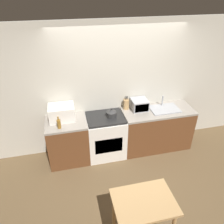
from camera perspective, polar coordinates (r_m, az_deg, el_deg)
ground_plane at (r=4.25m, az=5.29°, el=-16.49°), size 16.00×16.00×0.00m
wall_back at (r=4.34m, az=1.64°, el=6.12°), size 10.00×0.06×2.60m
counter_left_run at (r=4.38m, az=-11.38°, el=-7.40°), size 0.76×0.62×0.90m
counter_right_run at (r=4.72m, az=11.39°, el=-4.23°), size 1.43×0.62×0.90m
stove_range at (r=4.43m, az=-1.67°, el=-6.21°), size 0.74×0.62×0.90m
kettle at (r=4.13m, az=-0.14°, el=-0.31°), size 0.19×0.19×0.18m
microwave at (r=4.14m, az=-13.01°, el=-0.18°), size 0.47×0.36×0.28m
bottle at (r=3.92m, az=-13.70°, el=-3.01°), size 0.07×0.07×0.23m
knife_block at (r=4.38m, az=3.69°, el=2.08°), size 0.10×0.09×0.28m
toaster_oven at (r=4.40m, az=7.16°, el=1.95°), size 0.32×0.31×0.21m
sink_basin at (r=4.53m, az=13.55°, el=0.87°), size 0.58×0.39×0.24m
dining_table at (r=3.08m, az=8.20°, el=-23.48°), size 0.78×0.57×0.77m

